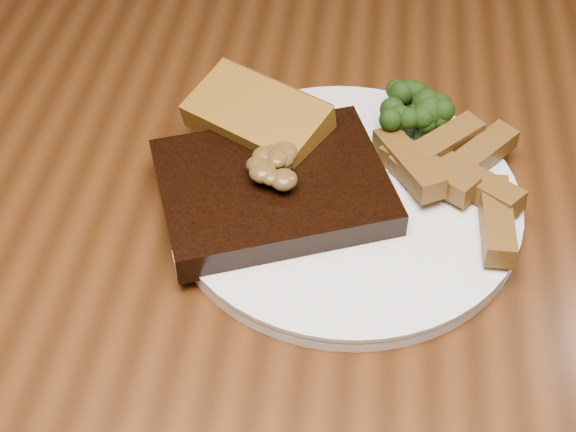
# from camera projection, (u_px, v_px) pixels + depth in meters

# --- Properties ---
(dining_table) EXTENTS (1.60, 0.90, 0.75)m
(dining_table) POSITION_uv_depth(u_px,v_px,m) (300.00, 292.00, 0.75)
(dining_table) COLOR #43210D
(dining_table) RESTS_ON ground
(chair_far) EXTENTS (0.42, 0.42, 0.87)m
(chair_far) POSITION_uv_depth(u_px,v_px,m) (431.00, 39.00, 1.34)
(chair_far) COLOR black
(chair_far) RESTS_ON ground
(plate) EXTENTS (0.36, 0.36, 0.01)m
(plate) POSITION_uv_depth(u_px,v_px,m) (346.00, 202.00, 0.69)
(plate) COLOR white
(plate) RESTS_ON dining_table
(steak) EXTENTS (0.23, 0.20, 0.03)m
(steak) POSITION_uv_depth(u_px,v_px,m) (273.00, 188.00, 0.67)
(steak) COLOR black
(steak) RESTS_ON plate
(steak_bone) EXTENTS (0.14, 0.06, 0.02)m
(steak_bone) POSITION_uv_depth(u_px,v_px,m) (262.00, 250.00, 0.63)
(steak_bone) COLOR beige
(steak_bone) RESTS_ON plate
(mushroom_pile) EXTENTS (0.06, 0.06, 0.03)m
(mushroom_pile) POSITION_uv_depth(u_px,v_px,m) (279.00, 157.00, 0.66)
(mushroom_pile) COLOR brown
(mushroom_pile) RESTS_ON steak
(garlic_bread) EXTENTS (0.14, 0.12, 0.03)m
(garlic_bread) POSITION_uv_depth(u_px,v_px,m) (258.00, 134.00, 0.72)
(garlic_bread) COLOR #915D1A
(garlic_bread) RESTS_ON plate
(potato_wedges) EXTENTS (0.12, 0.12, 0.02)m
(potato_wedges) POSITION_uv_depth(u_px,v_px,m) (444.00, 196.00, 0.67)
(potato_wedges) COLOR brown
(potato_wedges) RESTS_ON plate
(broccoli_cluster) EXTENTS (0.07, 0.07, 0.04)m
(broccoli_cluster) POSITION_uv_depth(u_px,v_px,m) (410.00, 122.00, 0.72)
(broccoli_cluster) COLOR black
(broccoli_cluster) RESTS_ON plate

